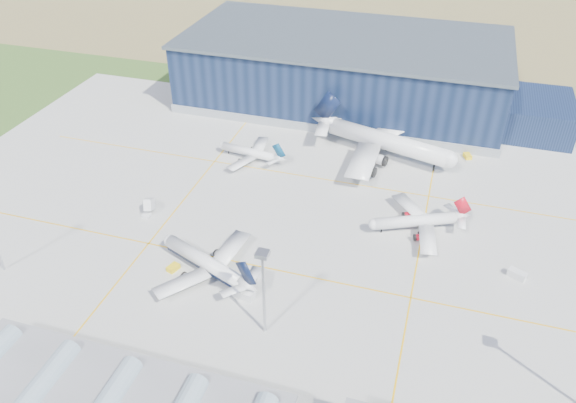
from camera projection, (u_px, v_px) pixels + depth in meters
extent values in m
plane|color=#335620|center=(266.00, 242.00, 151.53)|extent=(600.00, 600.00, 0.00)
cube|color=#A2A29D|center=(277.00, 221.00, 159.35)|extent=(220.00, 160.00, 0.06)
cube|color=#F8B60D|center=(253.00, 265.00, 143.64)|extent=(180.00, 0.40, 0.02)
cube|color=#F8B60D|center=(301.00, 175.00, 178.93)|extent=(180.00, 0.40, 0.02)
cube|color=#F8B60D|center=(181.00, 203.00, 166.52)|extent=(0.40, 120.00, 0.02)
cube|color=#F8B60D|center=(420.00, 247.00, 149.73)|extent=(0.40, 120.00, 0.02)
cube|color=#90814E|center=(389.00, 12.00, 324.03)|extent=(600.00, 220.00, 0.01)
cube|color=#101D37|center=(344.00, 70.00, 218.86)|extent=(120.00, 60.00, 25.00)
cube|color=gray|center=(342.00, 96.00, 225.10)|extent=(121.00, 61.00, 3.20)
cube|color=#4A555E|center=(346.00, 37.00, 211.42)|extent=(122.00, 62.00, 1.20)
cube|color=#101D37|center=(536.00, 115.00, 201.39)|extent=(24.00, 30.00, 12.00)
cube|color=slate|center=(109.00, 402.00, 103.33)|extent=(66.00, 23.00, 0.50)
cylinder|color=#98AFBD|center=(44.00, 383.00, 106.57)|extent=(4.40, 18.00, 4.40)
cylinder|color=#98AFBD|center=(109.00, 401.00, 103.22)|extent=(4.40, 18.00, 4.40)
cylinder|color=#ADAEB4|center=(264.00, 295.00, 119.31)|extent=(0.70, 0.70, 22.00)
cube|color=#ADAEB4|center=(262.00, 254.00, 112.72)|extent=(2.60, 2.60, 1.00)
cube|color=yellow|center=(173.00, 268.00, 141.89)|extent=(2.94, 3.62, 1.36)
cube|color=silver|center=(244.00, 294.00, 133.55)|extent=(5.52, 3.12, 2.28)
cube|color=silver|center=(258.00, 275.00, 139.72)|extent=(2.51, 3.11, 1.17)
cube|color=silver|center=(517.00, 274.00, 139.37)|extent=(4.90, 3.75, 2.04)
cube|color=yellow|center=(467.00, 156.00, 187.70)|extent=(3.18, 3.80, 1.42)
cube|color=silver|center=(150.00, 207.00, 161.90)|extent=(3.45, 5.62, 3.36)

